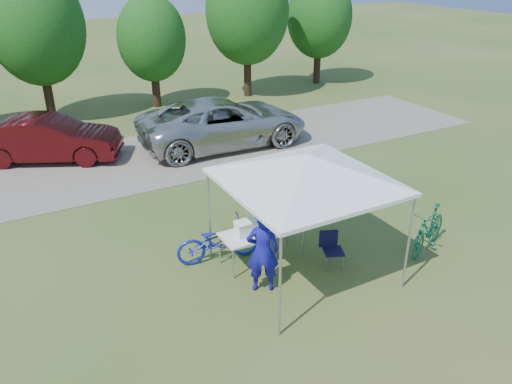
{
  "coord_description": "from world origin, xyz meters",
  "views": [
    {
      "loc": [
        -5.28,
        -7.49,
        6.27
      ],
      "look_at": [
        -0.04,
        2.0,
        1.08
      ],
      "focal_mm": 35.0,
      "sensor_mm": 36.0,
      "label": 1
    }
  ],
  "objects_px": {
    "cooler": "(246,228)",
    "minivan": "(224,122)",
    "bike_blue": "(218,240)",
    "cyclist": "(263,251)",
    "sedan": "(49,139)",
    "folding_table": "(262,232)",
    "folding_chair": "(331,246)",
    "bike_green": "(428,229)"
  },
  "relations": [
    {
      "from": "cooler",
      "to": "sedan",
      "type": "xyz_separation_m",
      "value": [
        -2.77,
        8.64,
        -0.17
      ]
    },
    {
      "from": "sedan",
      "to": "bike_green",
      "type": "bearing_deg",
      "value": -120.87
    },
    {
      "from": "cyclist",
      "to": "bike_green",
      "type": "relative_size",
      "value": 1.03
    },
    {
      "from": "bike_blue",
      "to": "folding_table",
      "type": "bearing_deg",
      "value": -110.06
    },
    {
      "from": "folding_table",
      "to": "minivan",
      "type": "height_order",
      "value": "minivan"
    },
    {
      "from": "cyclist",
      "to": "sedan",
      "type": "height_order",
      "value": "cyclist"
    },
    {
      "from": "bike_green",
      "to": "minivan",
      "type": "height_order",
      "value": "minivan"
    },
    {
      "from": "folding_chair",
      "to": "cooler",
      "type": "height_order",
      "value": "cooler"
    },
    {
      "from": "folding_chair",
      "to": "bike_green",
      "type": "xyz_separation_m",
      "value": [
        2.35,
        -0.57,
        0.05
      ]
    },
    {
      "from": "folding_chair",
      "to": "folding_table",
      "type": "bearing_deg",
      "value": 166.85
    },
    {
      "from": "bike_blue",
      "to": "cyclist",
      "type": "bearing_deg",
      "value": -157.12
    },
    {
      "from": "minivan",
      "to": "cyclist",
      "type": "bearing_deg",
      "value": 162.41
    },
    {
      "from": "cyclist",
      "to": "bike_blue",
      "type": "distance_m",
      "value": 1.51
    },
    {
      "from": "cyclist",
      "to": "bike_blue",
      "type": "relative_size",
      "value": 0.95
    },
    {
      "from": "cooler",
      "to": "bike_blue",
      "type": "height_order",
      "value": "cooler"
    },
    {
      "from": "folding_chair",
      "to": "bike_blue",
      "type": "height_order",
      "value": "bike_blue"
    },
    {
      "from": "cyclist",
      "to": "minivan",
      "type": "distance_m",
      "value": 8.71
    },
    {
      "from": "folding_table",
      "to": "cooler",
      "type": "distance_m",
      "value": 0.45
    },
    {
      "from": "cooler",
      "to": "bike_blue",
      "type": "distance_m",
      "value": 0.79
    },
    {
      "from": "sedan",
      "to": "minivan",
      "type": "bearing_deg",
      "value": -78.6
    },
    {
      "from": "bike_green",
      "to": "bike_blue",
      "type": "bearing_deg",
      "value": -134.93
    },
    {
      "from": "bike_green",
      "to": "sedan",
      "type": "distance_m",
      "value": 12.15
    },
    {
      "from": "bike_green",
      "to": "sedan",
      "type": "height_order",
      "value": "sedan"
    },
    {
      "from": "bike_blue",
      "to": "minivan",
      "type": "bearing_deg",
      "value": -16.47
    },
    {
      "from": "cyclist",
      "to": "bike_green",
      "type": "distance_m",
      "value": 4.16
    },
    {
      "from": "folding_table",
      "to": "bike_blue",
      "type": "height_order",
      "value": "bike_blue"
    },
    {
      "from": "cooler",
      "to": "bike_blue",
      "type": "xyz_separation_m",
      "value": [
        -0.44,
        0.49,
        -0.44
      ]
    },
    {
      "from": "cooler",
      "to": "sedan",
      "type": "distance_m",
      "value": 9.08
    },
    {
      "from": "minivan",
      "to": "bike_blue",
      "type": "bearing_deg",
      "value": 156.32
    },
    {
      "from": "cooler",
      "to": "minivan",
      "type": "bearing_deg",
      "value": 68.05
    },
    {
      "from": "folding_chair",
      "to": "sedan",
      "type": "distance_m",
      "value": 10.5
    },
    {
      "from": "folding_chair",
      "to": "sedan",
      "type": "xyz_separation_m",
      "value": [
        -4.41,
        9.52,
        0.29
      ]
    },
    {
      "from": "folding_table",
      "to": "bike_blue",
      "type": "distance_m",
      "value": 1.0
    },
    {
      "from": "folding_table",
      "to": "sedan",
      "type": "xyz_separation_m",
      "value": [
        -3.17,
        8.64,
        0.04
      ]
    },
    {
      "from": "folding_chair",
      "to": "minivan",
      "type": "height_order",
      "value": "minivan"
    },
    {
      "from": "bike_green",
      "to": "cyclist",
      "type": "bearing_deg",
      "value": -118.49
    },
    {
      "from": "cyclist",
      "to": "cooler",
      "type": "bearing_deg",
      "value": -72.04
    },
    {
      "from": "cyclist",
      "to": "folding_chair",
      "type": "bearing_deg",
      "value": -153.34
    },
    {
      "from": "cyclist",
      "to": "bike_blue",
      "type": "bearing_deg",
      "value": -52.14
    },
    {
      "from": "bike_blue",
      "to": "bike_green",
      "type": "height_order",
      "value": "bike_green"
    },
    {
      "from": "cooler",
      "to": "cyclist",
      "type": "relative_size",
      "value": 0.25
    },
    {
      "from": "folding_table",
      "to": "cyclist",
      "type": "bearing_deg",
      "value": -118.85
    }
  ]
}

